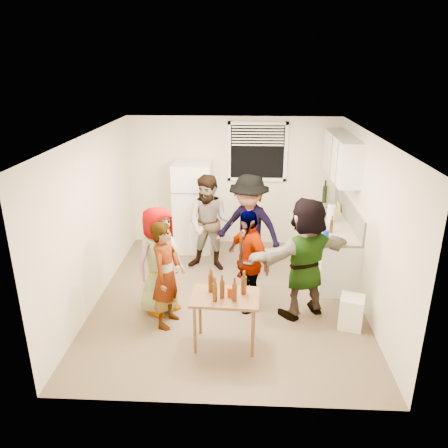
# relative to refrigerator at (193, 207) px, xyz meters

# --- Properties ---
(room) EXTENTS (4.00, 4.50, 2.50)m
(room) POSITION_rel_refrigerator_xyz_m (0.75, -1.88, -0.85)
(room) COLOR white
(room) RESTS_ON ground
(window) EXTENTS (1.12, 0.10, 1.06)m
(window) POSITION_rel_refrigerator_xyz_m (1.20, 0.33, 1.00)
(window) COLOR white
(window) RESTS_ON room
(refrigerator) EXTENTS (0.70, 0.70, 1.70)m
(refrigerator) POSITION_rel_refrigerator_xyz_m (0.00, 0.00, 0.00)
(refrigerator) COLOR white
(refrigerator) RESTS_ON ground
(counter_lower) EXTENTS (0.60, 2.20, 0.86)m
(counter_lower) POSITION_rel_refrigerator_xyz_m (2.45, -0.73, -0.42)
(counter_lower) COLOR white
(counter_lower) RESTS_ON ground
(countertop) EXTENTS (0.64, 2.22, 0.04)m
(countertop) POSITION_rel_refrigerator_xyz_m (2.45, -0.73, 0.03)
(countertop) COLOR beige
(countertop) RESTS_ON counter_lower
(backsplash) EXTENTS (0.03, 2.20, 0.36)m
(backsplash) POSITION_rel_refrigerator_xyz_m (2.74, -0.73, 0.23)
(backsplash) COLOR #AAA69C
(backsplash) RESTS_ON countertop
(upper_cabinets) EXTENTS (0.34, 1.60, 0.70)m
(upper_cabinets) POSITION_rel_refrigerator_xyz_m (2.58, -0.53, 1.10)
(upper_cabinets) COLOR white
(upper_cabinets) RESTS_ON room
(kettle) EXTENTS (0.28, 0.26, 0.20)m
(kettle) POSITION_rel_refrigerator_xyz_m (2.40, -0.56, 0.05)
(kettle) COLOR silver
(kettle) RESTS_ON countertop
(paper_towel) EXTENTS (0.13, 0.13, 0.29)m
(paper_towel) POSITION_rel_refrigerator_xyz_m (2.43, -0.83, 0.05)
(paper_towel) COLOR white
(paper_towel) RESTS_ON countertop
(wine_bottle) EXTENTS (0.08, 0.08, 0.33)m
(wine_bottle) POSITION_rel_refrigerator_xyz_m (2.50, 0.25, 0.05)
(wine_bottle) COLOR black
(wine_bottle) RESTS_ON countertop
(beer_bottle_counter) EXTENTS (0.05, 0.05, 0.21)m
(beer_bottle_counter) POSITION_rel_refrigerator_xyz_m (2.35, -1.33, 0.05)
(beer_bottle_counter) COLOR #47230C
(beer_bottle_counter) RESTS_ON countertop
(blue_cup) EXTENTS (0.09, 0.09, 0.12)m
(blue_cup) POSITION_rel_refrigerator_xyz_m (2.23, -1.56, 0.05)
(blue_cup) COLOR #092ABA
(blue_cup) RESTS_ON countertop
(picture_frame) EXTENTS (0.02, 0.18, 0.15)m
(picture_frame) POSITION_rel_refrigerator_xyz_m (2.67, -0.29, 0.13)
(picture_frame) COLOR #DCD74C
(picture_frame) RESTS_ON countertop
(trash_bin) EXTENTS (0.39, 0.39, 0.46)m
(trash_bin) POSITION_rel_refrigerator_xyz_m (2.46, -2.58, -0.60)
(trash_bin) COLOR white
(trash_bin) RESTS_ON ground
(serving_table) EXTENTS (0.87, 0.60, 0.71)m
(serving_table) POSITION_rel_refrigerator_xyz_m (0.76, -3.07, -0.85)
(serving_table) COLOR brown
(serving_table) RESTS_ON ground
(beer_bottle_table) EXTENTS (0.06, 0.06, 0.21)m
(beer_bottle_table) POSITION_rel_refrigerator_xyz_m (0.58, -2.97, -0.14)
(beer_bottle_table) COLOR #47230C
(beer_bottle_table) RESTS_ON serving_table
(red_cup) EXTENTS (0.09, 0.09, 0.12)m
(red_cup) POSITION_rel_refrigerator_xyz_m (0.83, -3.06, -0.14)
(red_cup) COLOR #9F2804
(red_cup) RESTS_ON serving_table
(guest_grey) EXTENTS (1.73, 1.61, 0.51)m
(guest_grey) POSITION_rel_refrigerator_xyz_m (-0.22, -2.27, -0.85)
(guest_grey) COLOR #969696
(guest_grey) RESTS_ON ground
(guest_stripe) EXTENTS (1.60, 0.94, 0.36)m
(guest_stripe) POSITION_rel_refrigerator_xyz_m (-0.06, -2.62, -0.85)
(guest_stripe) COLOR #141933
(guest_stripe) RESTS_ON ground
(guest_back_left) EXTENTS (1.10, 1.81, 0.64)m
(guest_back_left) POSITION_rel_refrigerator_xyz_m (0.39, -0.87, -0.85)
(guest_back_left) COLOR brown
(guest_back_left) RESTS_ON ground
(guest_back_right) EXTENTS (1.82, 2.11, 0.66)m
(guest_back_right) POSITION_rel_refrigerator_xyz_m (1.05, -1.18, -0.85)
(guest_back_right) COLOR #434248
(guest_back_right) RESTS_ON ground
(guest_black) EXTENTS (1.75, 1.62, 0.37)m
(guest_black) POSITION_rel_refrigerator_xyz_m (1.04, -2.12, -0.85)
(guest_black) COLOR black
(guest_black) RESTS_ON ground
(guest_orange) EXTENTS (2.27, 2.32, 0.52)m
(guest_orange) POSITION_rel_refrigerator_xyz_m (1.83, -2.27, -0.85)
(guest_orange) COLOR tan
(guest_orange) RESTS_ON ground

